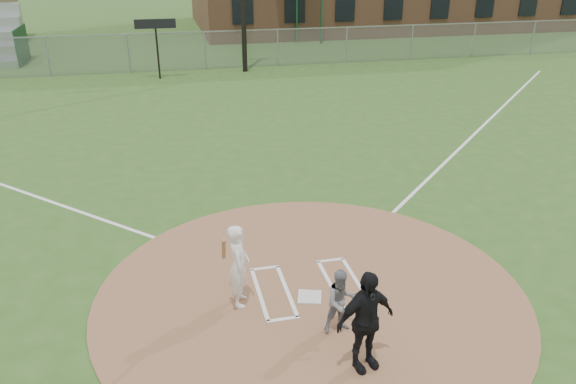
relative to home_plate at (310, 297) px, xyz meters
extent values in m
plane|color=#2D531C|center=(0.08, 0.20, -0.04)|extent=(140.00, 140.00, 0.00)
cylinder|color=#956746|center=(0.08, 0.20, -0.03)|extent=(8.40, 8.40, 0.02)
cube|color=silver|center=(0.00, 0.00, 0.00)|extent=(0.56, 0.56, 0.03)
cube|color=white|center=(9.08, 9.20, -0.03)|extent=(17.04, 17.04, 0.01)
imported|color=gray|center=(0.27, -1.08, 0.59)|extent=(0.63, 0.51, 1.21)
imported|color=black|center=(0.34, -2.04, 0.86)|extent=(1.10, 0.67, 1.76)
cube|color=white|center=(-0.92, 0.35, -0.01)|extent=(0.08, 1.80, 0.01)
cube|color=white|center=(-0.37, 0.35, -0.01)|extent=(0.08, 1.80, 0.01)
cube|color=white|center=(-0.64, 1.25, -0.01)|extent=(0.62, 0.08, 0.01)
cube|color=white|center=(-0.64, -0.55, -0.01)|extent=(0.62, 0.08, 0.01)
cube|color=white|center=(1.08, 0.35, -0.01)|extent=(0.08, 1.80, 0.01)
cube|color=white|center=(0.53, 0.35, -0.01)|extent=(0.08, 1.80, 0.01)
cube|color=white|center=(0.80, 1.25, -0.01)|extent=(0.62, 0.08, 0.01)
cube|color=white|center=(0.80, -0.55, -0.01)|extent=(0.62, 0.08, 0.01)
imported|color=white|center=(-1.33, 0.15, 0.80)|extent=(0.49, 0.66, 1.64)
cylinder|color=olive|center=(-1.63, -0.25, 1.41)|extent=(0.11, 0.60, 0.70)
cube|color=slate|center=(0.08, 22.20, 0.96)|extent=(56.00, 0.03, 2.00)
cube|color=gray|center=(0.08, 22.20, 1.96)|extent=(56.00, 0.06, 0.06)
cube|color=gray|center=(0.08, 22.20, 0.96)|extent=(56.08, 0.08, 2.00)
cube|color=#194728|center=(-9.92, 26.40, 0.96)|extent=(0.08, 3.20, 2.00)
cube|color=#194728|center=(7.08, 30.04, 2.21)|extent=(0.12, 0.12, 4.50)
cube|color=#194728|center=(8.58, 29.09, 2.21)|extent=(0.12, 0.12, 4.50)
cylinder|color=black|center=(-2.42, 20.40, 1.26)|extent=(0.10, 0.10, 2.60)
cube|color=black|center=(-2.42, 20.40, 2.66)|extent=(2.00, 0.10, 0.45)
camera|label=1|loc=(-2.44, -8.76, 6.25)|focal=35.00mm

